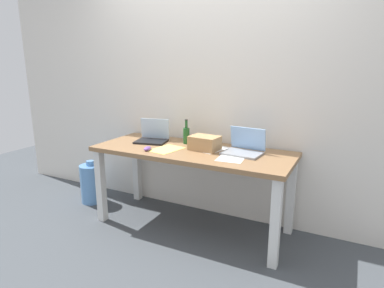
{
  "coord_description": "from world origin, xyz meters",
  "views": [
    {
      "loc": [
        1.29,
        -2.53,
        1.51
      ],
      "look_at": [
        0.0,
        0.0,
        0.8
      ],
      "focal_mm": 30.74,
      "sensor_mm": 36.0,
      "label": 1
    }
  ],
  "objects_px": {
    "computer_mouse": "(147,149)",
    "water_cooler_jug": "(92,183)",
    "laptop_right": "(244,148)",
    "cardboard_box": "(205,143)",
    "beer_bottle": "(186,135)",
    "laptop_left": "(152,137)",
    "desk": "(192,160)"
  },
  "relations": [
    {
      "from": "computer_mouse",
      "to": "laptop_right",
      "type": "bearing_deg",
      "value": 4.99
    },
    {
      "from": "beer_bottle",
      "to": "desk",
      "type": "bearing_deg",
      "value": -49.08
    },
    {
      "from": "beer_bottle",
      "to": "cardboard_box",
      "type": "distance_m",
      "value": 0.29
    },
    {
      "from": "beer_bottle",
      "to": "water_cooler_jug",
      "type": "distance_m",
      "value": 1.27
    },
    {
      "from": "laptop_right",
      "to": "cardboard_box",
      "type": "bearing_deg",
      "value": -172.7
    },
    {
      "from": "laptop_right",
      "to": "cardboard_box",
      "type": "distance_m",
      "value": 0.35
    },
    {
      "from": "laptop_left",
      "to": "computer_mouse",
      "type": "distance_m",
      "value": 0.33
    },
    {
      "from": "laptop_left",
      "to": "cardboard_box",
      "type": "xyz_separation_m",
      "value": [
        0.59,
        -0.05,
        0.02
      ]
    },
    {
      "from": "cardboard_box",
      "to": "water_cooler_jug",
      "type": "height_order",
      "value": "cardboard_box"
    },
    {
      "from": "desk",
      "to": "cardboard_box",
      "type": "relative_size",
      "value": 7.09
    },
    {
      "from": "laptop_right",
      "to": "beer_bottle",
      "type": "relative_size",
      "value": 1.44
    },
    {
      "from": "laptop_left",
      "to": "beer_bottle",
      "type": "distance_m",
      "value": 0.35
    },
    {
      "from": "computer_mouse",
      "to": "water_cooler_jug",
      "type": "distance_m",
      "value": 1.08
    },
    {
      "from": "desk",
      "to": "computer_mouse",
      "type": "height_order",
      "value": "computer_mouse"
    },
    {
      "from": "laptop_left",
      "to": "water_cooler_jug",
      "type": "bearing_deg",
      "value": -173.52
    },
    {
      "from": "laptop_left",
      "to": "cardboard_box",
      "type": "bearing_deg",
      "value": -5.07
    },
    {
      "from": "computer_mouse",
      "to": "water_cooler_jug",
      "type": "height_order",
      "value": "computer_mouse"
    },
    {
      "from": "laptop_left",
      "to": "beer_bottle",
      "type": "relative_size",
      "value": 1.42
    },
    {
      "from": "laptop_right",
      "to": "computer_mouse",
      "type": "bearing_deg",
      "value": -159.74
    },
    {
      "from": "water_cooler_jug",
      "to": "computer_mouse",
      "type": "bearing_deg",
      "value": -13.26
    },
    {
      "from": "desk",
      "to": "water_cooler_jug",
      "type": "relative_size",
      "value": 3.8
    },
    {
      "from": "laptop_left",
      "to": "laptop_right",
      "type": "distance_m",
      "value": 0.94
    },
    {
      "from": "beer_bottle",
      "to": "water_cooler_jug",
      "type": "height_order",
      "value": "beer_bottle"
    },
    {
      "from": "computer_mouse",
      "to": "cardboard_box",
      "type": "xyz_separation_m",
      "value": [
        0.44,
        0.25,
        0.05
      ]
    },
    {
      "from": "beer_bottle",
      "to": "cardboard_box",
      "type": "xyz_separation_m",
      "value": [
        0.25,
        -0.13,
        -0.02
      ]
    },
    {
      "from": "computer_mouse",
      "to": "water_cooler_jug",
      "type": "bearing_deg",
      "value": 151.47
    },
    {
      "from": "laptop_right",
      "to": "beer_bottle",
      "type": "height_order",
      "value": "beer_bottle"
    },
    {
      "from": "laptop_left",
      "to": "cardboard_box",
      "type": "height_order",
      "value": "laptop_left"
    },
    {
      "from": "desk",
      "to": "beer_bottle",
      "type": "distance_m",
      "value": 0.29
    },
    {
      "from": "beer_bottle",
      "to": "computer_mouse",
      "type": "relative_size",
      "value": 2.34
    },
    {
      "from": "laptop_right",
      "to": "cardboard_box",
      "type": "height_order",
      "value": "laptop_right"
    },
    {
      "from": "desk",
      "to": "laptop_left",
      "type": "bearing_deg",
      "value": 169.37
    }
  ]
}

